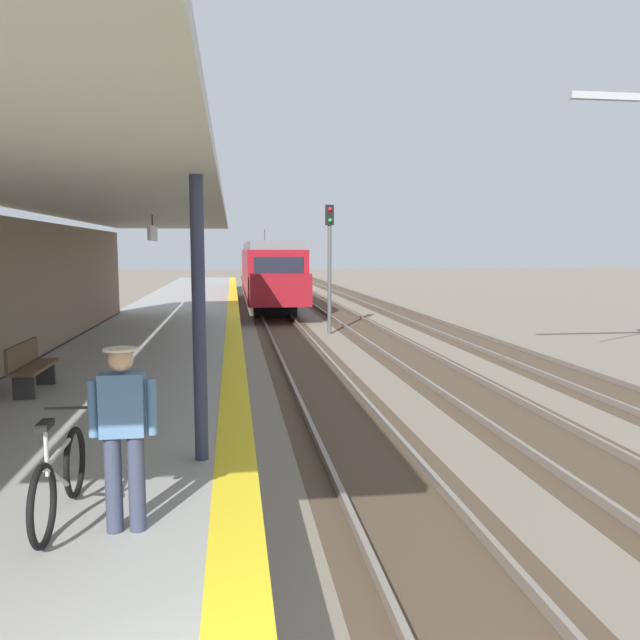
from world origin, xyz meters
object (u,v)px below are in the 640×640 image
at_px(rail_signal_post, 330,255).
at_px(platform_bench, 30,365).
at_px(commuter_person, 123,429).
at_px(bicycle_beside_commuter, 60,479).
at_px(approaching_train, 268,270).

xyz_separation_m(rail_signal_post, platform_bench, (-7.46, -13.41, -1.82)).
distance_m(rail_signal_post, platform_bench, 15.46).
distance_m(commuter_person, bicycle_beside_commuter, 0.91).
height_order(approaching_train, rail_signal_post, rail_signal_post).
relative_size(rail_signal_post, platform_bench, 3.25).
xyz_separation_m(approaching_train, bicycle_beside_commuter, (-3.78, -32.11, -0.88)).
height_order(commuter_person, rail_signal_post, rail_signal_post).
bearing_deg(rail_signal_post, approaching_train, 97.50).
bearing_deg(platform_bench, approaching_train, 77.77).
distance_m(approaching_train, commuter_person, 32.58).
bearing_deg(commuter_person, bicycle_beside_commuter, 153.52).
relative_size(bicycle_beside_commuter, platform_bench, 1.14).
relative_size(commuter_person, rail_signal_post, 0.32).
distance_m(commuter_person, platform_bench, 6.52).
relative_size(approaching_train, platform_bench, 12.25).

